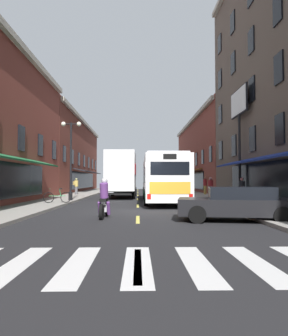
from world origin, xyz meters
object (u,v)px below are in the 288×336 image
object	(u,v)px
pedestrian_near	(76,186)
motorcycle_rider	(104,201)
transit_bus	(162,179)
billboard_sign	(239,114)
pedestrian_rear	(205,185)
sedan_mid	(124,187)
street_lamp_twin	(71,157)
pedestrian_far	(242,190)
pedestrian_mid	(211,188)
box_truck	(122,175)
sedan_near	(237,203)
bicycle_near	(57,197)

from	to	relation	value
pedestrian_near	motorcycle_rider	bearing A→B (deg)	-29.22
transit_bus	pedestrian_near	size ratio (longest dim) A/B	7.03
billboard_sign	pedestrian_rear	size ratio (longest dim) A/B	4.37
billboard_sign	pedestrian_rear	bearing A→B (deg)	91.46
sedan_mid	street_lamp_twin	distance (m)	17.72
billboard_sign	pedestrian_far	bearing A→B (deg)	-105.00
sedan_mid	pedestrian_mid	distance (m)	17.68
box_truck	motorcycle_rider	bearing A→B (deg)	-89.88
motorcycle_rider	street_lamp_twin	size ratio (longest dim) A/B	0.37
box_truck	transit_bus	bearing A→B (deg)	-60.99
billboard_sign	box_truck	distance (m)	11.39
sedan_near	sedan_mid	world-z (taller)	sedan_mid
sedan_near	pedestrian_far	bearing A→B (deg)	69.93
billboard_sign	pedestrian_mid	xyz separation A→B (m)	(-1.59, 1.87, -5.21)
transit_bus	pedestrian_rear	distance (m)	10.53
billboard_sign	pedestrian_near	bearing A→B (deg)	143.59
sedan_near	street_lamp_twin	world-z (taller)	street_lamp_twin
sedan_mid	motorcycle_rider	xyz separation A→B (m)	(0.33, -26.37, 0.01)
transit_bus	pedestrian_mid	bearing A→B (deg)	16.97
pedestrian_rear	pedestrian_near	bearing A→B (deg)	-150.03
box_truck	bicycle_near	bearing A→B (deg)	-114.31
box_truck	pedestrian_mid	xyz separation A→B (m)	(6.87, -4.52, -1.06)
pedestrian_far	motorcycle_rider	bearing A→B (deg)	-62.07
sedan_near	bicycle_near	distance (m)	11.79
street_lamp_twin	transit_bus	bearing A→B (deg)	-0.16
transit_bus	box_truck	distance (m)	6.48
motorcycle_rider	pedestrian_far	world-z (taller)	pedestrian_far
pedestrian_rear	street_lamp_twin	size ratio (longest dim) A/B	0.32
sedan_mid	bicycle_near	world-z (taller)	sedan_mid
motorcycle_rider	pedestrian_mid	world-z (taller)	pedestrian_mid
box_truck	sedan_near	distance (m)	16.76
sedan_mid	motorcycle_rider	size ratio (longest dim) A/B	2.12
transit_bus	sedan_near	size ratio (longest dim) A/B	2.52
pedestrian_far	pedestrian_rear	size ratio (longest dim) A/B	0.89
billboard_sign	pedestrian_mid	bearing A→B (deg)	130.45
sedan_mid	motorcycle_rider	world-z (taller)	motorcycle_rider
transit_bus	street_lamp_twin	distance (m)	6.66
box_truck	motorcycle_rider	size ratio (longest dim) A/B	3.84
transit_bus	bicycle_near	xyz separation A→B (m)	(-6.77, -2.39, -1.16)
sedan_near	bicycle_near	bearing A→B (deg)	138.45
pedestrian_mid	bicycle_near	bearing A→B (deg)	57.78
pedestrian_far	pedestrian_rear	world-z (taller)	pedestrian_rear
box_truck	sedan_mid	bearing A→B (deg)	91.47
pedestrian_far	pedestrian_rear	bearing A→B (deg)	167.72
box_truck	sedan_near	size ratio (longest dim) A/B	1.74
pedestrian_mid	transit_bus	bearing A→B (deg)	56.18
billboard_sign	transit_bus	size ratio (longest dim) A/B	0.68
sedan_near	pedestrian_mid	world-z (taller)	pedestrian_mid
sedan_near	street_lamp_twin	bearing A→B (deg)	129.81
transit_bus	pedestrian_mid	xyz separation A→B (m)	(3.73, 1.14, -0.68)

